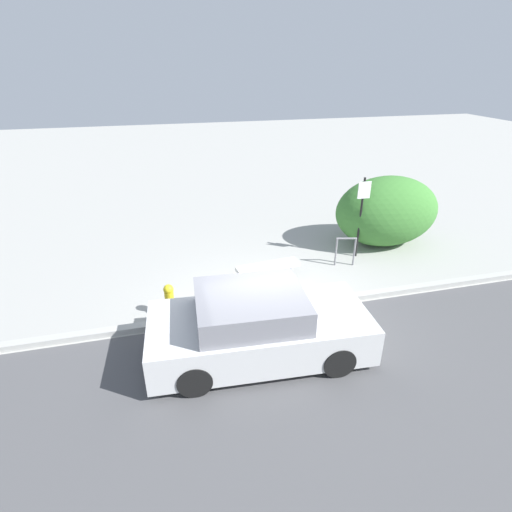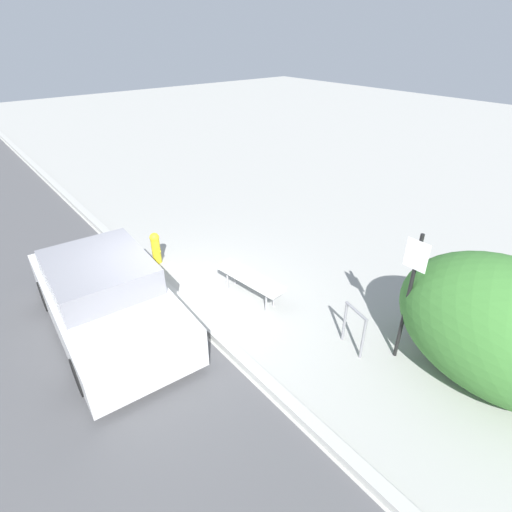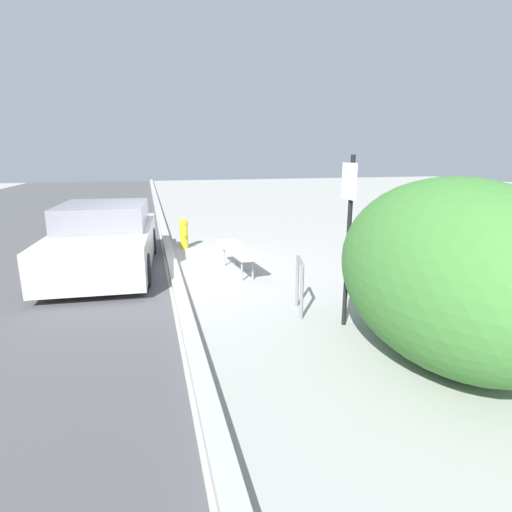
{
  "view_description": "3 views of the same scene",
  "coord_description": "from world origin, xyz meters",
  "px_view_note": "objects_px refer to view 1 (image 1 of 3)",
  "views": [
    {
      "loc": [
        -2.03,
        -7.19,
        5.09
      ],
      "look_at": [
        0.03,
        1.0,
        0.92
      ],
      "focal_mm": 28.0,
      "sensor_mm": 36.0,
      "label": 1
    },
    {
      "loc": [
        5.7,
        -2.88,
        4.85
      ],
      "look_at": [
        0.56,
        1.29,
        1.02
      ],
      "focal_mm": 28.0,
      "sensor_mm": 36.0,
      "label": 2
    },
    {
      "loc": [
        7.94,
        -0.41,
        2.3
      ],
      "look_at": [
        1.6,
        1.3,
        0.63
      ],
      "focal_mm": 28.0,
      "sensor_mm": 36.0,
      "label": 3
    }
  ],
  "objects_px": {
    "bike_rack": "(345,249)",
    "sign_post": "(361,211)",
    "fire_hydrant": "(170,299)",
    "bench": "(268,267)",
    "parked_car_near": "(258,327)"
  },
  "relations": [
    {
      "from": "sign_post",
      "to": "fire_hydrant",
      "type": "distance_m",
      "value": 5.68
    },
    {
      "from": "sign_post",
      "to": "fire_hydrant",
      "type": "bearing_deg",
      "value": -162.38
    },
    {
      "from": "sign_post",
      "to": "fire_hydrant",
      "type": "relative_size",
      "value": 3.01
    },
    {
      "from": "parked_car_near",
      "to": "bench",
      "type": "bearing_deg",
      "value": 73.6
    },
    {
      "from": "bench",
      "to": "fire_hydrant",
      "type": "height_order",
      "value": "fire_hydrant"
    },
    {
      "from": "bench",
      "to": "bike_rack",
      "type": "relative_size",
      "value": 1.99
    },
    {
      "from": "bike_rack",
      "to": "sign_post",
      "type": "height_order",
      "value": "sign_post"
    },
    {
      "from": "bike_rack",
      "to": "sign_post",
      "type": "distance_m",
      "value": 1.14
    },
    {
      "from": "bench",
      "to": "bike_rack",
      "type": "height_order",
      "value": "bike_rack"
    },
    {
      "from": "bike_rack",
      "to": "sign_post",
      "type": "bearing_deg",
      "value": 36.72
    },
    {
      "from": "bench",
      "to": "sign_post",
      "type": "distance_m",
      "value": 3.14
    },
    {
      "from": "fire_hydrant",
      "to": "parked_car_near",
      "type": "distance_m",
      "value": 2.32
    },
    {
      "from": "bike_rack",
      "to": "parked_car_near",
      "type": "relative_size",
      "value": 0.2
    },
    {
      "from": "bench",
      "to": "sign_post",
      "type": "xyz_separation_m",
      "value": [
        2.87,
        0.86,
        0.92
      ]
    },
    {
      "from": "bench",
      "to": "bike_rack",
      "type": "bearing_deg",
      "value": 4.27
    }
  ]
}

